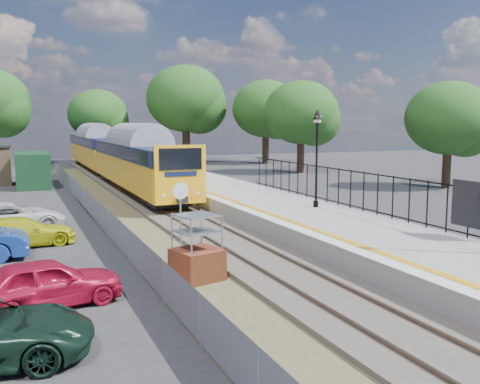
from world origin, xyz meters
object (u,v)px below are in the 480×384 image
victorian_lamp_north (317,135)px  train (112,152)px  car_white (9,217)px  brick_plinth (197,249)px  car_red (47,283)px  car_yellow (22,232)px  speed_sign (181,209)px

victorian_lamp_north → train: bearing=102.0°
car_white → brick_plinth: bearing=-164.6°
victorian_lamp_north → train: size_ratio=0.11×
victorian_lamp_north → car_white: size_ratio=0.94×
car_red → car_yellow: size_ratio=0.96×
brick_plinth → train: bearing=85.0°
speed_sign → victorian_lamp_north: bearing=20.9°
train → speed_sign: bearing=-95.1°
train → speed_sign: (-2.62, -29.18, -0.39)m
train → car_white: size_ratio=8.34×
car_yellow → speed_sign: bearing=-142.5°
car_yellow → car_white: 3.20m
victorian_lamp_north → brick_plinth: bearing=-141.7°
victorian_lamp_north → brick_plinth: 10.75m
victorian_lamp_north → car_white: 14.44m
train → car_yellow: size_ratio=10.13×
train → speed_sign: 29.30m
victorian_lamp_north → brick_plinth: victorian_lamp_north is taller
car_white → car_yellow: bearing=177.0°
brick_plinth → speed_sign: (0.11, 2.04, 0.94)m
train → brick_plinth: bearing=-95.0°
victorian_lamp_north → car_yellow: (-12.89, 0.81, -3.71)m
car_yellow → victorian_lamp_north: bearing=-100.2°
train → car_red: 32.71m
brick_plinth → victorian_lamp_north: bearing=38.3°
train → car_red: (-7.13, -31.88, -1.68)m
speed_sign → car_red: 5.40m
train → brick_plinth: size_ratio=19.26×
brick_plinth → car_yellow: bearing=124.2°
speed_sign → car_yellow: speed_sign is taller
victorian_lamp_north → car_white: (-13.40, 3.97, -3.62)m
brick_plinth → car_red: 4.46m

